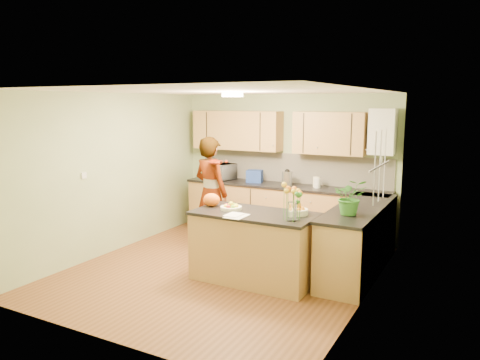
% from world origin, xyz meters
% --- Properties ---
extents(floor, '(4.50, 4.50, 0.00)m').
position_xyz_m(floor, '(0.00, 0.00, 0.00)').
color(floor, brown).
rests_on(floor, ground).
extents(ceiling, '(4.00, 4.50, 0.02)m').
position_xyz_m(ceiling, '(0.00, 0.00, 2.50)').
color(ceiling, white).
rests_on(ceiling, wall_back).
extents(wall_back, '(4.00, 0.02, 2.50)m').
position_xyz_m(wall_back, '(0.00, 2.25, 1.25)').
color(wall_back, '#8C9F71').
rests_on(wall_back, floor).
extents(wall_front, '(4.00, 0.02, 2.50)m').
position_xyz_m(wall_front, '(0.00, -2.25, 1.25)').
color(wall_front, '#8C9F71').
rests_on(wall_front, floor).
extents(wall_left, '(0.02, 4.50, 2.50)m').
position_xyz_m(wall_left, '(-2.00, 0.00, 1.25)').
color(wall_left, '#8C9F71').
rests_on(wall_left, floor).
extents(wall_right, '(0.02, 4.50, 2.50)m').
position_xyz_m(wall_right, '(2.00, 0.00, 1.25)').
color(wall_right, '#8C9F71').
rests_on(wall_right, floor).
extents(back_counter, '(3.64, 0.62, 0.94)m').
position_xyz_m(back_counter, '(0.10, 1.95, 0.47)').
color(back_counter, '#A27440').
rests_on(back_counter, floor).
extents(right_counter, '(0.62, 2.24, 0.94)m').
position_xyz_m(right_counter, '(1.70, 0.85, 0.47)').
color(right_counter, '#A27440').
rests_on(right_counter, floor).
extents(splashback, '(3.60, 0.02, 0.52)m').
position_xyz_m(splashback, '(0.10, 2.23, 1.20)').
color(splashback, beige).
rests_on(splashback, back_counter).
extents(upper_cabinets, '(3.20, 0.34, 0.70)m').
position_xyz_m(upper_cabinets, '(-0.18, 2.08, 1.85)').
color(upper_cabinets, '#A27440').
rests_on(upper_cabinets, wall_back).
extents(boiler, '(0.40, 0.30, 0.86)m').
position_xyz_m(boiler, '(1.70, 2.09, 1.90)').
color(boiler, white).
rests_on(boiler, wall_back).
extents(window_right, '(0.01, 1.30, 1.05)m').
position_xyz_m(window_right, '(1.99, 0.60, 1.55)').
color(window_right, white).
rests_on(window_right, wall_right).
extents(light_switch, '(0.02, 0.09, 0.09)m').
position_xyz_m(light_switch, '(-1.99, -0.60, 1.30)').
color(light_switch, white).
rests_on(light_switch, wall_left).
extents(ceiling_lamp, '(0.30, 0.30, 0.07)m').
position_xyz_m(ceiling_lamp, '(0.00, 0.30, 2.46)').
color(ceiling_lamp, '#FFEABF').
rests_on(ceiling_lamp, ceiling).
extents(peninsula_island, '(1.62, 0.83, 0.93)m').
position_xyz_m(peninsula_island, '(0.55, -0.10, 0.47)').
color(peninsula_island, '#A27440').
rests_on(peninsula_island, floor).
extents(fruit_dish, '(0.29, 0.29, 0.10)m').
position_xyz_m(fruit_dish, '(0.20, -0.10, 0.97)').
color(fruit_dish, '#F6ECC5').
rests_on(fruit_dish, peninsula_island).
extents(orange_bowl, '(0.26, 0.26, 0.15)m').
position_xyz_m(orange_bowl, '(1.10, 0.05, 0.99)').
color(orange_bowl, '#F6ECC5').
rests_on(orange_bowl, peninsula_island).
extents(flower_vase, '(0.28, 0.28, 0.51)m').
position_xyz_m(flower_vase, '(1.15, -0.28, 1.26)').
color(flower_vase, silver).
rests_on(flower_vase, peninsula_island).
extents(orange_bag, '(0.28, 0.26, 0.18)m').
position_xyz_m(orange_bag, '(-0.14, -0.05, 1.02)').
color(orange_bag, orange).
rests_on(orange_bag, peninsula_island).
extents(papers, '(0.23, 0.32, 0.01)m').
position_xyz_m(papers, '(0.45, -0.40, 0.93)').
color(papers, white).
rests_on(papers, peninsula_island).
extents(violinist, '(0.75, 0.59, 1.82)m').
position_xyz_m(violinist, '(-0.70, 0.83, 0.91)').
color(violinist, '#E8A88E').
rests_on(violinist, floor).
extents(violin, '(0.64, 0.56, 0.16)m').
position_xyz_m(violin, '(-0.50, 0.61, 1.46)').
color(violin, '#4B0F04').
rests_on(violin, violinist).
extents(microwave, '(0.63, 0.52, 0.30)m').
position_xyz_m(microwave, '(-1.20, 1.97, 1.09)').
color(microwave, white).
rests_on(microwave, back_counter).
extents(blue_box, '(0.31, 0.26, 0.22)m').
position_xyz_m(blue_box, '(-0.47, 1.95, 1.05)').
color(blue_box, navy).
rests_on(blue_box, back_counter).
extents(kettle, '(0.18, 0.18, 0.33)m').
position_xyz_m(kettle, '(0.17, 1.92, 1.07)').
color(kettle, '#B8B8BD').
rests_on(kettle, back_counter).
extents(jar_cream, '(0.14, 0.14, 0.17)m').
position_xyz_m(jar_cream, '(0.67, 2.00, 1.03)').
color(jar_cream, '#F6ECC5').
rests_on(jar_cream, back_counter).
extents(jar_white, '(0.12, 0.12, 0.16)m').
position_xyz_m(jar_white, '(0.71, 1.94, 1.02)').
color(jar_white, white).
rests_on(jar_white, back_counter).
extents(potted_plant, '(0.52, 0.49, 0.47)m').
position_xyz_m(potted_plant, '(1.70, 0.31, 1.17)').
color(potted_plant, '#347727').
rests_on(potted_plant, right_counter).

